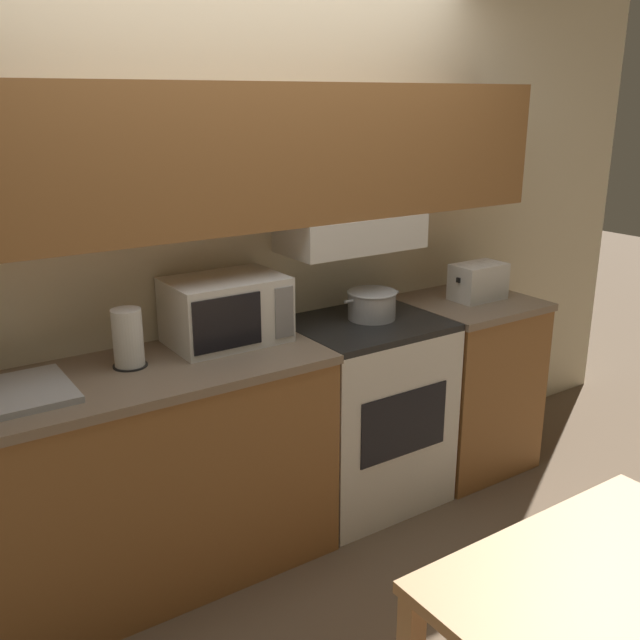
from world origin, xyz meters
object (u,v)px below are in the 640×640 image
at_px(microwave, 226,310).
at_px(paper_towel_roll, 128,338).
at_px(stove_range, 365,412).
at_px(dining_table, 640,629).
at_px(toaster, 478,281).
at_px(sink_basin, 1,395).
at_px(cooking_pot, 372,304).

relative_size(microwave, paper_towel_roll, 2.10).
height_order(stove_range, dining_table, stove_range).
xyz_separation_m(toaster, sink_basin, (-2.32, 0.01, -0.08)).
xyz_separation_m(cooking_pot, toaster, (0.67, -0.04, 0.02)).
relative_size(sink_basin, dining_table, 0.47).
relative_size(cooking_pot, toaster, 1.10).
relative_size(cooking_pot, paper_towel_roll, 1.36).
bearing_deg(dining_table, cooking_pot, 74.66).
bearing_deg(paper_towel_roll, toaster, -2.24).
distance_m(stove_range, microwave, 0.91).
xyz_separation_m(toaster, dining_table, (-1.15, -1.71, -0.40)).
bearing_deg(microwave, paper_towel_roll, -173.28).
distance_m(toaster, paper_towel_roll, 1.84).
bearing_deg(paper_towel_roll, cooking_pot, -1.63).
xyz_separation_m(cooking_pot, sink_basin, (-1.65, -0.03, -0.06)).
xyz_separation_m(paper_towel_roll, dining_table, (0.69, -1.79, -0.42)).
distance_m(microwave, toaster, 1.39).
height_order(cooking_pot, microwave, microwave).
xyz_separation_m(cooking_pot, paper_towel_roll, (-1.17, 0.03, 0.04)).
distance_m(cooking_pot, dining_table, 1.86).
distance_m(cooking_pot, toaster, 0.67).
height_order(sink_basin, dining_table, sink_basin).
bearing_deg(microwave, stove_range, -9.35).
height_order(cooking_pot, dining_table, cooking_pot).
bearing_deg(cooking_pot, sink_basin, -179.05).
relative_size(microwave, sink_basin, 1.05).
bearing_deg(microwave, cooking_pot, -6.84).
height_order(stove_range, microwave, microwave).
distance_m(microwave, dining_table, 1.91).
bearing_deg(microwave, dining_table, -82.57).
distance_m(cooking_pot, microwave, 0.73).
bearing_deg(cooking_pot, toaster, -3.31).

